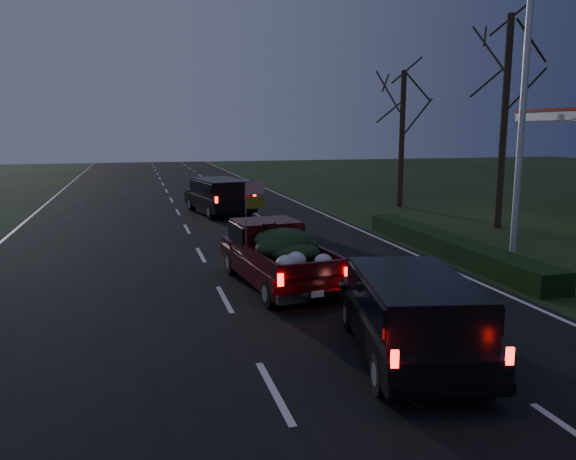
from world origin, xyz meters
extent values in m
plane|color=black|center=(0.00, 0.00, 0.00)|extent=(120.00, 120.00, 0.00)
cube|color=black|center=(0.00, 0.00, 0.01)|extent=(14.00, 120.00, 0.02)
cube|color=black|center=(7.80, 3.00, 0.30)|extent=(1.00, 10.00, 0.60)
cylinder|color=silver|center=(9.50, 2.00, 4.50)|extent=(0.20, 0.20, 9.00)
cylinder|color=black|center=(12.50, 7.00, 4.25)|extent=(0.28, 0.28, 8.50)
cylinder|color=black|center=(11.50, 14.00, 3.50)|extent=(0.28, 0.28, 7.00)
cube|color=#3E080B|center=(1.51, 0.89, 0.54)|extent=(2.26, 4.64, 0.49)
cube|color=#3E080B|center=(1.42, 1.69, 1.21)|extent=(1.80, 1.60, 0.81)
cube|color=black|center=(1.42, 1.69, 1.30)|extent=(1.88, 1.52, 0.49)
cube|color=#3E080B|center=(1.63, -0.26, 0.81)|extent=(1.92, 2.67, 0.05)
ellipsoid|color=black|center=(1.63, 0.18, 1.21)|extent=(1.60, 1.76, 0.54)
cylinder|color=gray|center=(0.70, 0.80, 1.83)|extent=(0.03, 0.03, 1.79)
cube|color=red|center=(0.94, 0.83, 2.58)|extent=(0.46, 0.07, 0.30)
cube|color=gold|center=(0.94, 0.83, 2.22)|extent=(0.46, 0.07, 0.30)
cube|color=black|center=(1.87, 13.93, 0.62)|extent=(2.86, 5.10, 0.60)
cube|color=black|center=(1.92, 13.69, 1.30)|extent=(2.50, 3.80, 0.80)
cube|color=black|center=(1.92, 13.69, 1.38)|extent=(2.58, 3.72, 0.48)
cube|color=black|center=(2.65, -4.28, 0.56)|extent=(2.65, 4.63, 0.54)
cube|color=black|center=(2.60, -4.50, 1.18)|extent=(2.31, 3.45, 0.72)
cube|color=black|center=(2.60, -4.50, 1.25)|extent=(2.38, 3.38, 0.43)
cube|color=black|center=(1.78, -3.22, 1.07)|extent=(0.13, 0.21, 0.14)
camera|label=1|loc=(-1.92, -12.89, 4.02)|focal=35.00mm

